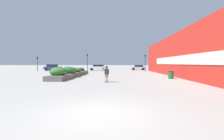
# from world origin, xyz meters

# --- Properties ---
(ground_plane) EXTENTS (300.00, 300.00, 0.00)m
(ground_plane) POSITION_xyz_m (0.00, 0.00, 0.00)
(ground_plane) COLOR #A3A099
(building_wall_right) EXTENTS (0.67, 36.68, 5.72)m
(building_wall_right) POSITION_xyz_m (8.37, 13.37, 2.85)
(building_wall_right) COLOR red
(building_wall_right) RESTS_ON ground_plane
(planter_box) EXTENTS (2.07, 12.45, 1.37)m
(planter_box) POSITION_xyz_m (-5.63, 14.62, 0.53)
(planter_box) COLOR #605B54
(planter_box) RESTS_ON ground_plane
(skateboard) EXTENTS (0.46, 0.62, 0.10)m
(skateboard) POSITION_xyz_m (-0.36, 8.77, 0.07)
(skateboard) COLOR navy
(skateboard) RESTS_ON ground_plane
(skateboarder) EXTENTS (1.22, 0.72, 1.44)m
(skateboarder) POSITION_xyz_m (-0.36, 8.77, 0.97)
(skateboarder) COLOR tan
(skateboarder) RESTS_ON skateboard
(trash_bin) EXTENTS (0.62, 0.62, 0.88)m
(trash_bin) POSITION_xyz_m (6.83, 12.37, 0.44)
(trash_bin) COLOR #1E5B33
(trash_bin) RESTS_ON ground_plane
(car_leftmost) EXTENTS (3.84, 2.00, 1.56)m
(car_leftmost) POSITION_xyz_m (-15.33, 30.76, 0.81)
(car_leftmost) COLOR navy
(car_leftmost) RESTS_ON ground_plane
(car_center_left) EXTENTS (4.76, 1.86, 1.45)m
(car_center_left) POSITION_xyz_m (-4.48, 32.96, 0.77)
(car_center_left) COLOR silver
(car_center_left) RESTS_ON ground_plane
(car_center_right) EXTENTS (4.08, 1.88, 1.34)m
(car_center_right) POSITION_xyz_m (6.09, 35.28, 0.71)
(car_center_right) COLOR #BCBCC1
(car_center_right) RESTS_ON ground_plane
(car_rightmost) EXTENTS (4.67, 2.02, 1.47)m
(car_rightmost) POSITION_xyz_m (15.16, 34.24, 0.80)
(car_rightmost) COLOR maroon
(car_rightmost) RESTS_ON ground_plane
(traffic_light_left) EXTENTS (0.28, 0.30, 3.80)m
(traffic_light_left) POSITION_xyz_m (-6.03, 27.34, 2.56)
(traffic_light_left) COLOR black
(traffic_light_left) RESTS_ON ground_plane
(traffic_light_right) EXTENTS (0.28, 0.30, 3.64)m
(traffic_light_right) POSITION_xyz_m (6.60, 27.81, 2.47)
(traffic_light_right) COLOR black
(traffic_light_right) RESTS_ON ground_plane
(traffic_light_far_left) EXTENTS (0.28, 0.30, 3.19)m
(traffic_light_far_left) POSITION_xyz_m (-17.41, 27.60, 2.19)
(traffic_light_far_left) COLOR black
(traffic_light_far_left) RESTS_ON ground_plane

